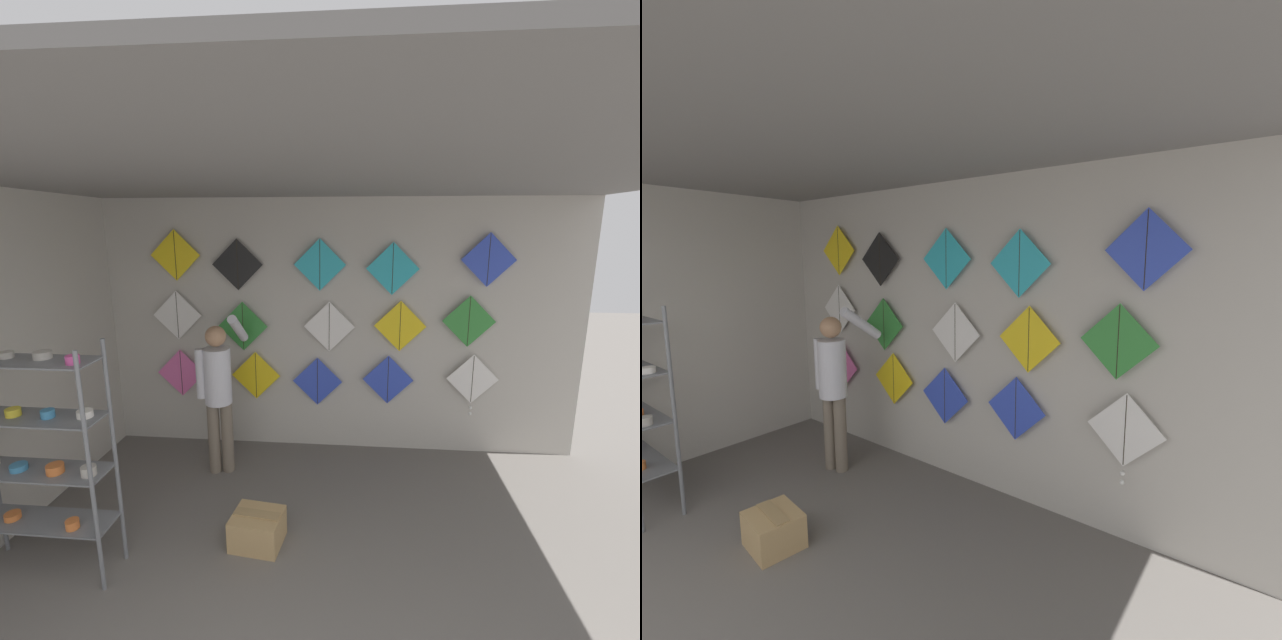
{
  "view_description": "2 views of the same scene",
  "coord_description": "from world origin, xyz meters",
  "views": [
    {
      "loc": [
        0.4,
        -1.2,
        2.49
      ],
      "look_at": [
        0.02,
        3.07,
        1.56
      ],
      "focal_mm": 24.0,
      "sensor_mm": 36.0,
      "label": 1
    },
    {
      "loc": [
        2.49,
        0.27,
        2.11
      ],
      "look_at": [
        0.36,
        3.07,
        1.6
      ],
      "focal_mm": 24.0,
      "sensor_mm": 36.0,
      "label": 2
    }
  ],
  "objects": [
    {
      "name": "kite_11",
      "position": [
        -0.9,
        3.31,
        2.1
      ],
      "size": [
        0.55,
        0.01,
        0.55
      ],
      "color": "black"
    },
    {
      "name": "kite_3",
      "position": [
        0.75,
        3.31,
        0.85
      ],
      "size": [
        0.55,
        0.01,
        0.55
      ],
      "color": "blue"
    },
    {
      "name": "kite_12",
      "position": [
        -0.01,
        3.31,
        2.1
      ],
      "size": [
        0.55,
        0.01,
        0.55
      ],
      "color": "#28B2C6"
    },
    {
      "name": "kite_1",
      "position": [
        -0.73,
        3.31,
        0.85
      ],
      "size": [
        0.55,
        0.01,
        0.55
      ],
      "color": "yellow"
    },
    {
      "name": "ceiling_slab",
      "position": [
        0.0,
        1.69,
        2.82
      ],
      "size": [
        5.59,
        4.17,
        0.04
      ],
      "primitive_type": "cube",
      "color": "gray"
    },
    {
      "name": "kite_7",
      "position": [
        0.09,
        3.31,
        1.43
      ],
      "size": [
        0.55,
        0.01,
        0.55
      ],
      "color": "white"
    },
    {
      "name": "kite_9",
      "position": [
        1.57,
        3.31,
        1.52
      ],
      "size": [
        0.55,
        0.01,
        0.55
      ],
      "color": "#338C38"
    },
    {
      "name": "back_panel",
      "position": [
        0.0,
        3.4,
        1.4
      ],
      "size": [
        5.59,
        0.06,
        2.8
      ],
      "primitive_type": "cube",
      "color": "#BCB7AD",
      "rests_on": "ground"
    },
    {
      "name": "cardboard_box",
      "position": [
        -0.37,
        1.73,
        0.13
      ],
      "size": [
        0.43,
        0.38,
        0.27
      ],
      "rotation": [
        0.0,
        0.0,
        -0.12
      ],
      "color": "tan",
      "rests_on": "ground"
    },
    {
      "name": "kite_2",
      "position": [
        -0.04,
        3.31,
        0.8
      ],
      "size": [
        0.55,
        0.01,
        0.55
      ],
      "color": "blue"
    },
    {
      "name": "kite_6",
      "position": [
        -0.86,
        3.31,
        1.42
      ],
      "size": [
        0.55,
        0.01,
        0.55
      ],
      "color": "#338C38"
    },
    {
      "name": "shopkeeper",
      "position": [
        -0.98,
        2.75,
        0.93
      ],
      "size": [
        0.41,
        0.61,
        1.66
      ],
      "rotation": [
        0.0,
        0.0,
        0.21
      ],
      "color": "#726656",
      "rests_on": "ground"
    },
    {
      "name": "kite_8",
      "position": [
        0.86,
        3.31,
        1.45
      ],
      "size": [
        0.55,
        0.01,
        0.55
      ],
      "color": "yellow"
    },
    {
      "name": "kite_10",
      "position": [
        -1.58,
        3.31,
        2.19
      ],
      "size": [
        0.55,
        0.01,
        0.55
      ],
      "color": "yellow"
    },
    {
      "name": "kite_5",
      "position": [
        -1.61,
        3.31,
        1.53
      ],
      "size": [
        0.55,
        0.01,
        0.55
      ],
      "color": "white"
    },
    {
      "name": "kite_0",
      "position": [
        -1.61,
        3.31,
        0.85
      ],
      "size": [
        0.55,
        0.01,
        0.55
      ],
      "color": "pink"
    },
    {
      "name": "kite_4",
      "position": [
        1.65,
        3.31,
        0.86
      ],
      "size": [
        0.55,
        0.04,
        0.69
      ],
      "color": "white"
    },
    {
      "name": "kite_13",
      "position": [
        0.76,
        3.31,
        2.07
      ],
      "size": [
        0.55,
        0.01,
        0.55
      ],
      "color": "#28B2C6"
    },
    {
      "name": "kite_14",
      "position": [
        1.72,
        3.31,
        2.17
      ],
      "size": [
        0.55,
        0.01,
        0.55
      ],
      "color": "blue"
    },
    {
      "name": "left_panel",
      "position": [
        -2.42,
        1.69,
        1.4
      ],
      "size": [
        0.06,
        4.17,
        2.8
      ],
      "primitive_type": "cube",
      "color": "#BCB7AD",
      "rests_on": "ground"
    }
  ]
}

